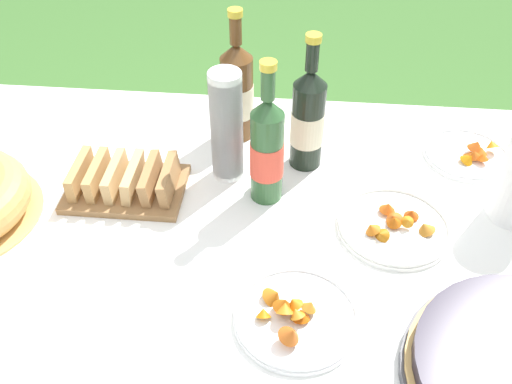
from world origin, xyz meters
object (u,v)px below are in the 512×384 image
at_px(snack_plate_left, 295,316).
at_px(snack_plate_far, 468,153).
at_px(snack_plate_near, 394,226).
at_px(cider_bottle_green, 267,150).
at_px(bread_board, 125,182).
at_px(juice_bottle_red, 308,119).
at_px(cider_bottle_amber, 237,92).
at_px(cup_stack, 227,127).

height_order(snack_plate_left, snack_plate_far, snack_plate_left).
height_order(snack_plate_near, snack_plate_far, snack_plate_far).
distance_m(cider_bottle_green, snack_plate_far, 0.52).
bearing_deg(snack_plate_left, bread_board, 141.26).
bearing_deg(snack_plate_left, snack_plate_far, 52.47).
bearing_deg(snack_plate_near, juice_bottle_red, 132.51).
xyz_separation_m(juice_bottle_red, snack_plate_near, (0.19, -0.21, -0.11)).
bearing_deg(cider_bottle_amber, cup_stack, -91.40).
distance_m(cider_bottle_amber, snack_plate_near, 0.49).
distance_m(cup_stack, snack_plate_near, 0.42).
xyz_separation_m(snack_plate_near, snack_plate_left, (-0.20, -0.25, 0.00)).
xyz_separation_m(cider_bottle_green, snack_plate_near, (0.27, -0.08, -0.12)).
bearing_deg(snack_plate_far, snack_plate_left, -127.53).
bearing_deg(cider_bottle_green, cider_bottle_amber, 111.66).
bearing_deg(cider_bottle_amber, snack_plate_far, -4.41).
bearing_deg(snack_plate_near, snack_plate_left, -128.30).
bearing_deg(cider_bottle_amber, snack_plate_left, -73.23).
bearing_deg(cider_bottle_amber, snack_plate_near, -40.31).
distance_m(snack_plate_far, bread_board, 0.81).
bearing_deg(snack_plate_far, cup_stack, -168.37).
bearing_deg(cup_stack, snack_plate_left, -66.60).
distance_m(cider_bottle_green, bread_board, 0.33).
relative_size(cider_bottle_amber, bread_board, 1.27).
height_order(cup_stack, juice_bottle_red, juice_bottle_red).
bearing_deg(juice_bottle_red, bread_board, -160.08).
height_order(snack_plate_far, bread_board, bread_board).
xyz_separation_m(snack_plate_far, bread_board, (-0.79, -0.20, 0.02)).
distance_m(cider_bottle_amber, snack_plate_far, 0.58).
bearing_deg(snack_plate_left, juice_bottle_red, 89.49).
height_order(juice_bottle_red, snack_plate_left, juice_bottle_red).
xyz_separation_m(cup_stack, juice_bottle_red, (0.18, 0.06, -0.01)).
xyz_separation_m(cider_bottle_amber, snack_plate_left, (0.17, -0.56, -0.11)).
bearing_deg(cup_stack, cider_bottle_amber, 88.60).
bearing_deg(juice_bottle_red, snack_plate_left, -90.51).
xyz_separation_m(juice_bottle_red, snack_plate_far, (0.39, 0.06, -0.11)).
relative_size(cup_stack, cider_bottle_green, 0.81).
relative_size(juice_bottle_red, snack_plate_left, 1.44).
distance_m(cider_bottle_green, snack_plate_left, 0.36).
distance_m(juice_bottle_red, snack_plate_left, 0.47).
xyz_separation_m(cider_bottle_green, snack_plate_left, (0.08, -0.33, -0.11)).
relative_size(cider_bottle_green, snack_plate_near, 1.39).
xyz_separation_m(cup_stack, snack_plate_left, (0.17, -0.40, -0.12)).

